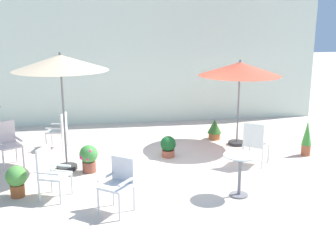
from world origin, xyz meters
The scene contains 15 objects.
ground_plane centered at (0.00, 0.00, 0.00)m, with size 60.00×60.00×0.00m, color beige.
villa_facade centered at (0.00, 4.43, 1.87)m, with size 10.75×0.30×3.75m, color silver.
patio_umbrella_0 centered at (2.01, 1.51, 1.92)m, with size 2.05×2.05×2.17m.
patio_umbrella_1 centered at (-2.17, 0.33, 2.24)m, with size 1.94×1.94×2.49m.
cafe_table_0 centered at (1.04, -1.58, 0.54)m, with size 0.61×0.61×0.78m.
patio_chair_0 centered at (1.90, -0.04, 0.55)m, with size 0.67×0.67×0.97m.
patio_chair_1 centered at (-2.44, 1.88, 0.52)m, with size 0.52×0.55×0.89m.
patio_chair_2 centered at (-3.43, 0.75, 0.56)m, with size 0.63×0.64×0.99m.
patio_chair_3 centered at (-1.14, -1.87, 0.54)m, with size 0.64×0.64×0.91m.
patio_chair_4 centered at (-2.32, -1.14, 0.53)m, with size 0.59×0.61×0.95m.
potted_plant_2 centered at (1.56, 2.09, 0.29)m, with size 0.37×0.37×0.54m.
potted_plant_3 centered at (3.34, 0.42, 0.42)m, with size 0.23×0.23×0.83m.
potted_plant_4 centered at (0.11, 0.81, 0.26)m, with size 0.36×0.36×0.50m.
potted_plant_5 centered at (-2.93, -1.00, 0.34)m, with size 0.38×0.38×0.58m.
potted_plant_6 centered at (-1.69, 0.08, 0.33)m, with size 0.38×0.39×0.59m.
Camera 1 is at (-1.32, -8.37, 3.13)m, focal length 44.67 mm.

